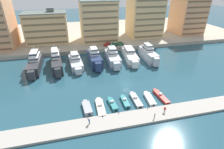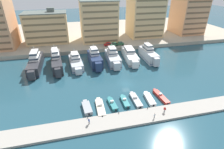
{
  "view_description": "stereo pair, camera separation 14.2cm",
  "coord_description": "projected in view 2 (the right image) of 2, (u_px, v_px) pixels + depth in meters",
  "views": [
    {
      "loc": [
        -16.89,
        -49.57,
        31.53
      ],
      "look_at": [
        -4.28,
        3.35,
        2.5
      ],
      "focal_mm": 28.0,
      "sensor_mm": 36.0,
      "label": 1
    },
    {
      "loc": [
        -16.75,
        -49.6,
        31.53
      ],
      "look_at": [
        -4.28,
        3.35,
        2.5
      ],
      "focal_mm": 28.0,
      "sensor_mm": 36.0,
      "label": 2
    }
  ],
  "objects": [
    {
      "name": "apartment_block_center_left",
      "position": [
        145.0,
        16.0,
        103.18
      ],
      "size": [
        18.91,
        16.61,
        24.91
      ],
      "color": "#E0BC84",
      "rests_on": "quay_promenade"
    },
    {
      "name": "bollard_east_mid",
      "position": [
        148.0,
        108.0,
        47.97
      ],
      "size": [
        0.2,
        0.2,
        0.61
      ],
      "color": "#2D2D33",
      "rests_on": "pier_dock"
    },
    {
      "name": "car_green_mid_left",
      "position": [
        120.0,
        43.0,
        91.67
      ],
      "size": [
        4.11,
        1.95,
        1.8
      ],
      "color": "#2D6642",
      "rests_on": "quay_promenade"
    },
    {
      "name": "apartment_block_left",
      "position": [
        47.0,
        27.0,
        93.27
      ],
      "size": [
        21.83,
        13.6,
        17.9
      ],
      "color": "#E0BC84",
      "rests_on": "quay_promenade"
    },
    {
      "name": "car_red_far_left",
      "position": [
        108.0,
        44.0,
        90.74
      ],
      "size": [
        4.15,
        2.01,
        1.8
      ],
      "color": "red",
      "rests_on": "quay_promenade"
    },
    {
      "name": "motorboat_white_center_right",
      "position": [
        149.0,
        99.0,
        52.32
      ],
      "size": [
        2.28,
        7.19,
        0.9
      ],
      "color": "white",
      "rests_on": "ground"
    },
    {
      "name": "pedestrian_mid_deck",
      "position": [
        89.0,
        121.0,
        42.41
      ],
      "size": [
        0.38,
        0.65,
        1.75
      ],
      "color": "#282D3D",
      "rests_on": "pier_dock"
    },
    {
      "name": "apartment_block_mid_left",
      "position": [
        99.0,
        21.0,
        95.34
      ],
      "size": [
        19.48,
        15.72,
        23.45
      ],
      "color": "#E0BC84",
      "rests_on": "quay_promenade"
    },
    {
      "name": "yacht_charcoal_left",
      "position": [
        56.0,
        61.0,
        71.98
      ],
      "size": [
        5.74,
        21.89,
        8.86
      ],
      "color": "#333338",
      "rests_on": "ground"
    },
    {
      "name": "quay_promenade",
      "position": [
        97.0,
        33.0,
        118.22
      ],
      "size": [
        180.0,
        70.0,
        1.84
      ],
      "primitive_type": "cube",
      "color": "#ADA38E",
      "rests_on": "ground"
    },
    {
      "name": "yacht_silver_mid_left",
      "position": [
        76.0,
        62.0,
        72.61
      ],
      "size": [
        5.73,
        17.06,
        7.35
      ],
      "color": "silver",
      "rests_on": "ground"
    },
    {
      "name": "motorboat_teal_mid_left",
      "position": [
        112.0,
        104.0,
        50.25
      ],
      "size": [
        2.16,
        6.52,
        1.39
      ],
      "color": "teal",
      "rests_on": "ground"
    },
    {
      "name": "motorboat_cream_left",
      "position": [
        100.0,
        107.0,
        48.94
      ],
      "size": [
        2.31,
        8.62,
        1.33
      ],
      "color": "beige",
      "rests_on": "ground"
    },
    {
      "name": "bollard_west_mid",
      "position": [
        119.0,
        112.0,
        46.3
      ],
      "size": [
        0.2,
        0.2,
        0.61
      ],
      "color": "#2D2D33",
      "rests_on": "pier_dock"
    },
    {
      "name": "bollard_west",
      "position": [
        88.0,
        117.0,
        44.63
      ],
      "size": [
        0.2,
        0.2,
        0.61
      ],
      "color": "#2D2D33",
      "rests_on": "pier_dock"
    },
    {
      "name": "motorboat_teal_center_left",
      "position": [
        125.0,
        101.0,
        51.27
      ],
      "size": [
        1.61,
        6.39,
        1.3
      ],
      "color": "teal",
      "rests_on": "ground"
    },
    {
      "name": "car_green_left",
      "position": [
        114.0,
        44.0,
        90.67
      ],
      "size": [
        4.1,
        1.92,
        1.8
      ],
      "color": "#2D6642",
      "rests_on": "quay_promenade"
    },
    {
      "name": "yacht_white_center_right",
      "position": [
        130.0,
        55.0,
        79.16
      ],
      "size": [
        6.23,
        20.61,
        6.77
      ],
      "color": "white",
      "rests_on": "ground"
    },
    {
      "name": "motorboat_red_mid_right",
      "position": [
        161.0,
        97.0,
        53.38
      ],
      "size": [
        2.21,
        8.26,
        1.44
      ],
      "color": "red",
      "rests_on": "ground"
    },
    {
      "name": "motorboat_grey_far_left",
      "position": [
        87.0,
        108.0,
        48.58
      ],
      "size": [
        2.61,
        6.59,
        1.03
      ],
      "color": "#9EA3A8",
      "rests_on": "ground"
    },
    {
      "name": "yacht_silver_center",
      "position": [
        113.0,
        57.0,
        76.0
      ],
      "size": [
        5.4,
        17.87,
        8.28
      ],
      "color": "silver",
      "rests_on": "ground"
    },
    {
      "name": "pedestrian_far_side",
      "position": [
        155.0,
        115.0,
        44.34
      ],
      "size": [
        0.51,
        0.41,
        1.54
      ],
      "color": "#282D3D",
      "rests_on": "pier_dock"
    },
    {
      "name": "yacht_silver_mid_right",
      "position": [
        148.0,
        54.0,
        78.65
      ],
      "size": [
        4.17,
        17.51,
        8.68
      ],
      "color": "silver",
      "rests_on": "ground"
    },
    {
      "name": "yacht_navy_center_left",
      "position": [
        95.0,
        59.0,
        73.87
      ],
      "size": [
        5.09,
        16.59,
        8.89
      ],
      "color": "navy",
      "rests_on": "ground"
    },
    {
      "name": "pier_dock",
      "position": [
        146.0,
        116.0,
        45.85
      ],
      "size": [
        120.0,
        5.39,
        0.6
      ],
      "primitive_type": "cube",
      "color": "#A8A399",
      "rests_on": "ground"
    },
    {
      "name": "pedestrian_near_edge",
      "position": [
        165.0,
        109.0,
        46.34
      ],
      "size": [
        0.52,
        0.47,
        1.69
      ],
      "color": "#4C515B",
      "rests_on": "pier_dock"
    },
    {
      "name": "yacht_charcoal_far_left",
      "position": [
        36.0,
        63.0,
        70.54
      ],
      "size": [
        4.43,
        21.17,
        8.73
      ],
      "color": "#333338",
      "rests_on": "ground"
    },
    {
      "name": "motorboat_grey_center",
      "position": [
        136.0,
        100.0,
        52.05
      ],
      "size": [
        1.93,
        8.06,
        1.32
      ],
      "color": "#9EA3A8",
      "rests_on": "ground"
    },
    {
      "name": "apartment_block_center",
      "position": [
        188.0,
        13.0,
        109.2
      ],
      "size": [
        16.36,
        18.1,
        26.67
      ],
      "color": "tan",
      "rests_on": "quay_promenade"
    },
    {
      "name": "ground_plane",
      "position": [
        126.0,
        84.0,
        60.83
      ],
      "size": [
        400.0,
        400.0,
        0.0
      ],
      "primitive_type": "plane",
      "color": "#234C5B"
    }
  ]
}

